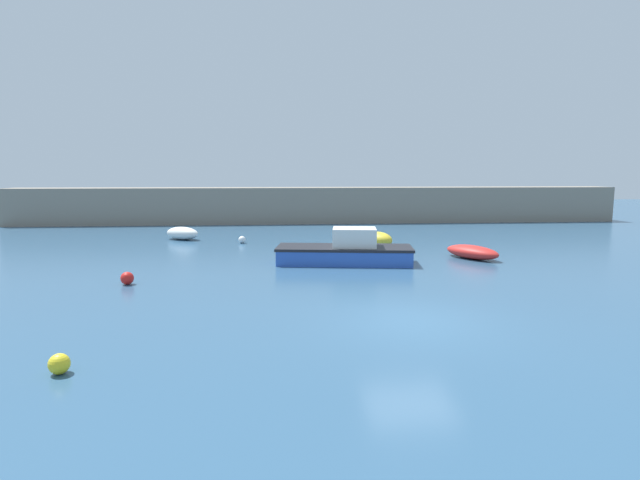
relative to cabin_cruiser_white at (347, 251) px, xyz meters
The scene contains 9 objects.
ground_plane 8.98m from the cabin_cruiser_white, 86.72° to the right, with size 120.00×120.00×0.20m, color #2D5170.
harbor_breakwater 18.79m from the cabin_cruiser_white, 88.43° to the left, with size 48.93×2.87×2.88m, color gray.
cabin_cruiser_white is the anchor object (origin of this frame).
dinghy_near_pier 5.30m from the cabin_cruiser_white, 62.81° to the left, with size 1.97×2.16×0.85m.
open_tender_yellow 6.16m from the cabin_cruiser_white, ahead, with size 2.45×3.06×0.64m.
fishing_dinghy_green 12.55m from the cabin_cruiser_white, 134.92° to the left, with size 2.55×2.23×0.78m.
mooring_buoy_red 9.31m from the cabin_cruiser_white, 157.24° to the right, with size 0.47×0.47×0.47m, color red.
mooring_buoy_yellow 14.09m from the cabin_cruiser_white, 122.47° to the right, with size 0.42×0.42×0.42m, color yellow.
mooring_buoy_white 8.65m from the cabin_cruiser_white, 126.37° to the left, with size 0.41×0.41×0.41m, color white.
Camera 1 is at (-3.68, -13.02, 4.04)m, focal length 28.00 mm.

